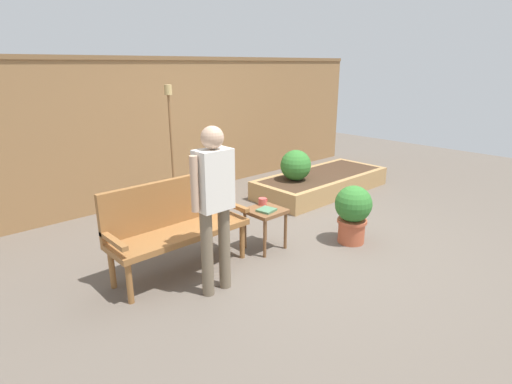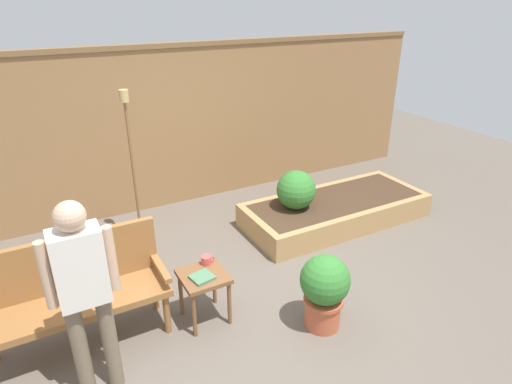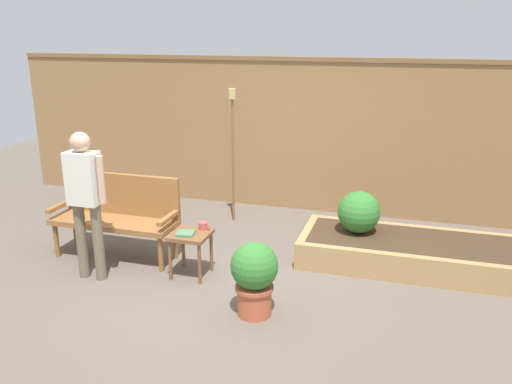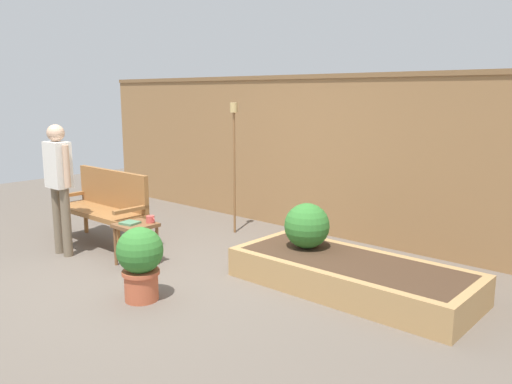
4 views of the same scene
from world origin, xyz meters
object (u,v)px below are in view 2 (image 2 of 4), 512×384
potted_boxwood (324,288)px  shrub_near_bench (296,190)px  side_table (204,282)px  garden_bench (74,286)px  tiki_torch (130,142)px  book_on_table (202,277)px  person_by_bench (84,287)px  cup_on_table (207,260)px

potted_boxwood → shrub_near_bench: (0.75, 1.58, 0.14)m
side_table → garden_bench: bearing=165.0°
garden_bench → tiki_torch: size_ratio=0.80×
book_on_table → person_by_bench: size_ratio=0.12×
person_by_bench → side_table: bearing=20.0°
book_on_table → person_by_bench: bearing=-172.8°
shrub_near_bench → side_table: bearing=-148.3°
shrub_near_bench → tiki_torch: bearing=157.5°
garden_bench → potted_boxwood: garden_bench is taller
shrub_near_bench → tiki_torch: (-1.75, 0.73, 0.68)m
shrub_near_bench → tiki_torch: tiki_torch is taller
side_table → tiki_torch: tiki_torch is taller
potted_boxwood → shrub_near_bench: size_ratio=1.46×
side_table → book_on_table: (-0.03, -0.05, 0.10)m
potted_boxwood → person_by_bench: bearing=173.1°
cup_on_table → shrub_near_bench: (1.54, 0.87, 0.02)m
garden_bench → potted_boxwood: bearing=-24.2°
potted_boxwood → tiki_torch: tiki_torch is taller
garden_bench → cup_on_table: bearing=-6.9°
garden_bench → potted_boxwood: size_ratio=2.05×
garden_bench → shrub_near_bench: (2.64, 0.73, -0.01)m
cup_on_table → person_by_bench: (-1.07, -0.49, 0.41)m
cup_on_table → book_on_table: bearing=-122.7°
cup_on_table → shrub_near_bench: 1.76m
cup_on_table → shrub_near_bench: size_ratio=0.27×
book_on_table → tiki_torch: bearing=82.3°
garden_bench → tiki_torch: tiki_torch is taller
book_on_table → potted_boxwood: size_ratio=0.26×
garden_bench → cup_on_table: size_ratio=11.32×
book_on_table → shrub_near_bench: (1.66, 1.05, 0.05)m
book_on_table → person_by_bench: (-0.94, -0.31, 0.44)m
shrub_near_bench → person_by_bench: size_ratio=0.31×
side_table → potted_boxwood: potted_boxwood is taller
garden_bench → book_on_table: 1.04m
book_on_table → cup_on_table: bearing=46.6°
garden_bench → book_on_table: (0.98, -0.32, -0.05)m
potted_boxwood → tiki_torch: (-1.00, 2.31, 0.82)m
book_on_table → person_by_bench: 1.09m
garden_bench → side_table: 1.06m
shrub_near_bench → person_by_bench: (-2.60, -1.36, 0.39)m
potted_boxwood → shrub_near_bench: shrub_near_bench is taller
tiki_torch → side_table: bearing=-85.9°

